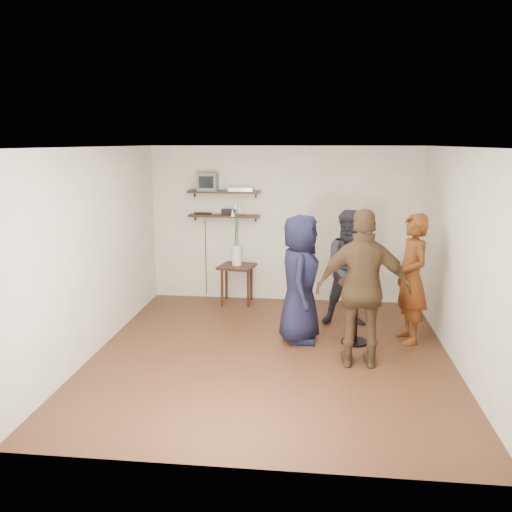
{
  "coord_description": "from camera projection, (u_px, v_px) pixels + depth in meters",
  "views": [
    {
      "loc": [
        0.53,
        -6.5,
        2.66
      ],
      "look_at": [
        -0.24,
        0.4,
        1.19
      ],
      "focal_mm": 38.0,
      "sensor_mm": 36.0,
      "label": 1
    }
  ],
  "objects": [
    {
      "name": "vase_lilies",
      "position": [
        237.0,
        245.0,
        8.94
      ],
      "size": [
        0.2,
        0.21,
        1.09
      ],
      "rotation": [
        0.0,
        0.0,
        -0.2
      ],
      "color": "white",
      "rests_on": "side_table"
    },
    {
      "name": "dvd_deck",
      "position": [
        241.0,
        189.0,
        8.92
      ],
      "size": [
        0.4,
        0.24,
        0.06
      ],
      "primitive_type": "cube",
      "color": "silver",
      "rests_on": "shelf_upper"
    },
    {
      "name": "crt_monitor",
      "position": [
        208.0,
        182.0,
        8.96
      ],
      "size": [
        0.32,
        0.3,
        0.3
      ],
      "primitive_type": "cube",
      "color": "#59595B",
      "rests_on": "shelf_upper"
    },
    {
      "name": "power_strip",
      "position": [
        203.0,
        213.0,
        9.13
      ],
      "size": [
        0.3,
        0.05,
        0.03
      ],
      "primitive_type": "cube",
      "color": "black",
      "rests_on": "shelf_lower"
    },
    {
      "name": "person_brown",
      "position": [
        363.0,
        289.0,
        6.39
      ],
      "size": [
        1.13,
        0.5,
        1.91
      ],
      "primitive_type": "imported",
      "rotation": [
        0.0,
        0.0,
        3.17
      ],
      "color": "#46321E",
      "rests_on": "room"
    },
    {
      "name": "person_plaid",
      "position": [
        411.0,
        279.0,
        7.21
      ],
      "size": [
        0.55,
        0.71,
        1.75
      ],
      "primitive_type": "imported",
      "rotation": [
        0.0,
        0.0,
        -1.35
      ],
      "color": "red",
      "rests_on": "room"
    },
    {
      "name": "wine_glass_fl",
      "position": [
        352.0,
        272.0,
        7.08
      ],
      "size": [
        0.07,
        0.07,
        0.2
      ],
      "color": "silver",
      "rests_on": "drinks_table"
    },
    {
      "name": "wine_glass_bl",
      "position": [
        356.0,
        270.0,
        7.18
      ],
      "size": [
        0.07,
        0.07,
        0.2
      ],
      "color": "silver",
      "rests_on": "drinks_table"
    },
    {
      "name": "person_dark",
      "position": [
        351.0,
        269.0,
        7.87
      ],
      "size": [
        0.86,
        0.68,
        1.71
      ],
      "primitive_type": "imported",
      "rotation": [
        0.0,
        0.0,
        0.04
      ],
      "color": "black",
      "rests_on": "room"
    },
    {
      "name": "shelf_lower",
      "position": [
        224.0,
        216.0,
        9.05
      ],
      "size": [
        1.2,
        0.25,
        0.04
      ],
      "primitive_type": "cube",
      "color": "black",
      "rests_on": "room"
    },
    {
      "name": "room",
      "position": [
        272.0,
        255.0,
        6.66
      ],
      "size": [
        4.58,
        5.08,
        2.68
      ],
      "color": "#442716",
      "rests_on": "ground"
    },
    {
      "name": "side_table",
      "position": [
        237.0,
        271.0,
        9.04
      ],
      "size": [
        0.64,
        0.64,
        0.65
      ],
      "rotation": [
        0.0,
        0.0,
        -0.2
      ],
      "color": "black",
      "rests_on": "room"
    },
    {
      "name": "radio",
      "position": [
        228.0,
        212.0,
        9.02
      ],
      "size": [
        0.22,
        0.1,
        0.1
      ],
      "primitive_type": "cube",
      "color": "black",
      "rests_on": "shelf_lower"
    },
    {
      "name": "wine_glass_fr",
      "position": [
        361.0,
        272.0,
        7.07
      ],
      "size": [
        0.07,
        0.07,
        0.2
      ],
      "color": "silver",
      "rests_on": "drinks_table"
    },
    {
      "name": "drinks_table",
      "position": [
        356.0,
        304.0,
        7.2
      ],
      "size": [
        0.47,
        0.47,
        0.86
      ],
      "color": "black",
      "rests_on": "room"
    },
    {
      "name": "person_navy",
      "position": [
        300.0,
        279.0,
        7.23
      ],
      "size": [
        0.57,
        0.86,
        1.73
      ],
      "primitive_type": "imported",
      "rotation": [
        0.0,
        0.0,
        1.55
      ],
      "color": "black",
      "rests_on": "room"
    },
    {
      "name": "wine_glass_br",
      "position": [
        359.0,
        270.0,
        7.13
      ],
      "size": [
        0.07,
        0.07,
        0.21
      ],
      "color": "silver",
      "rests_on": "drinks_table"
    },
    {
      "name": "shelf_upper",
      "position": [
        224.0,
        192.0,
        8.96
      ],
      "size": [
        1.2,
        0.25,
        0.04
      ],
      "primitive_type": "cube",
      "color": "black",
      "rests_on": "room"
    }
  ]
}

